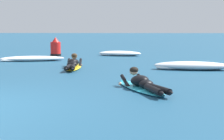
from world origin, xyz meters
name	(u,v)px	position (x,y,z in m)	size (l,w,h in m)	color
ground_plane	(59,59)	(0.00, 10.00, 0.00)	(120.00, 120.00, 0.00)	navy
surfer_near	(142,84)	(3.41, 1.96, 0.13)	(1.37, 2.55, 0.54)	#2DB2D1
surfer_far	(73,64)	(1.17, 6.32, 0.14)	(0.65, 2.74, 0.54)	yellow
whitewater_front	(120,53)	(2.77, 11.88, 0.12)	(2.23, 1.14, 0.25)	white
whitewater_mid_left	(192,66)	(5.32, 6.01, 0.13)	(2.67, 1.06, 0.29)	white
whitewater_mid_right	(32,59)	(-0.94, 8.97, 0.10)	(2.78, 1.17, 0.22)	white
channel_marker_buoy	(56,49)	(-0.42, 11.58, 0.37)	(0.53, 0.53, 0.94)	red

